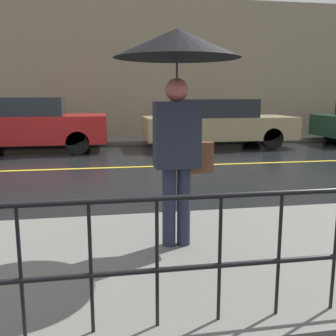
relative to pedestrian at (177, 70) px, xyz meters
The scene contains 7 objects.
ground_plane 5.61m from the pedestrian, 108.01° to the left, with size 80.00×80.00×0.00m, color black.
sidewalk_far 10.12m from the pedestrian, 99.48° to the left, with size 28.00×1.70×0.12m.
lane_marking 5.61m from the pedestrian, 108.01° to the left, with size 25.20×0.12×0.01m.
building_storefront 10.97m from the pedestrian, 98.62° to the left, with size 28.00×0.30×4.99m.
pedestrian is the anchor object (origin of this frame).
car_red 8.55m from the pedestrian, 108.27° to the left, with size 4.18×1.83×1.54m.
car_tan 8.62m from the pedestrian, 70.39° to the left, with size 4.59×1.80×1.48m.
Camera 1 is at (0.90, -8.72, 1.61)m, focal length 42.00 mm.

